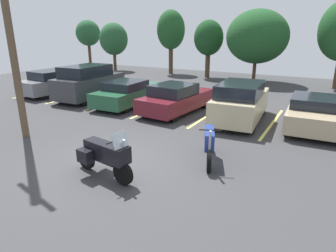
# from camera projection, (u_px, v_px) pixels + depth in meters

# --- Properties ---
(ground) EXTENTS (44.00, 44.00, 0.10)m
(ground) POSITION_uv_depth(u_px,v_px,m) (114.00, 165.00, 8.79)
(ground) COLOR #38383A
(motorcycle_touring) EXTENTS (2.16, 0.94, 1.42)m
(motorcycle_touring) POSITION_uv_depth(u_px,v_px,m) (105.00, 155.00, 7.78)
(motorcycle_touring) COLOR black
(motorcycle_touring) RESTS_ON ground
(motorcycle_second) EXTENTS (0.97, 2.00, 1.27)m
(motorcycle_second) POSITION_uv_depth(u_px,v_px,m) (209.00, 143.00, 8.81)
(motorcycle_second) COLOR black
(motorcycle_second) RESTS_ON ground
(parking_stripes) EXTENTS (20.53, 5.00, 0.01)m
(parking_stripes) POSITION_uv_depth(u_px,v_px,m) (183.00, 111.00, 14.71)
(parking_stripes) COLOR #EAE066
(parking_stripes) RESTS_ON ground
(car_grey) EXTENTS (2.11, 4.41, 1.52)m
(car_grey) POSITION_uv_depth(u_px,v_px,m) (54.00, 82.00, 18.38)
(car_grey) COLOR slate
(car_grey) RESTS_ON ground
(car_charcoal) EXTENTS (2.16, 4.49, 1.99)m
(car_charcoal) POSITION_uv_depth(u_px,v_px,m) (89.00, 83.00, 16.93)
(car_charcoal) COLOR #38383D
(car_charcoal) RESTS_ON ground
(car_green) EXTENTS (2.07, 4.87, 1.34)m
(car_green) POSITION_uv_depth(u_px,v_px,m) (129.00, 93.00, 15.76)
(car_green) COLOR #235638
(car_green) RESTS_ON ground
(car_maroon) EXTENTS (2.21, 4.58, 1.42)m
(car_maroon) POSITION_uv_depth(u_px,v_px,m) (176.00, 99.00, 14.23)
(car_maroon) COLOR maroon
(car_maroon) RESTS_ON ground
(car_champagne) EXTENTS (2.14, 4.51, 1.76)m
(car_champagne) POSITION_uv_depth(u_px,v_px,m) (241.00, 102.00, 12.71)
(car_champagne) COLOR #C1B289
(car_champagne) RESTS_ON ground
(car_tan) EXTENTS (2.15, 4.58, 1.34)m
(car_tan) POSITION_uv_depth(u_px,v_px,m) (314.00, 112.00, 11.92)
(car_tan) COLOR tan
(car_tan) RESTS_ON ground
(utility_pole) EXTENTS (1.79, 0.49, 9.11)m
(utility_pole) POSITION_uv_depth(u_px,v_px,m) (5.00, 3.00, 9.62)
(utility_pole) COLOR brown
(utility_pole) RESTS_ON ground
(tree_far_left) EXTENTS (2.47, 2.47, 4.79)m
(tree_far_left) POSITION_uv_depth(u_px,v_px,m) (209.00, 38.00, 24.48)
(tree_far_left) COLOR #4C3823
(tree_far_left) RESTS_ON ground
(tree_right) EXTENTS (2.81, 2.81, 4.71)m
(tree_right) POSITION_uv_depth(u_px,v_px,m) (114.00, 39.00, 29.12)
(tree_right) COLOR #4C3823
(tree_right) RESTS_ON ground
(tree_left) EXTENTS (2.65, 2.65, 5.09)m
(tree_left) POSITION_uv_depth(u_px,v_px,m) (88.00, 33.00, 32.16)
(tree_left) COLOR #4C3823
(tree_left) RESTS_ON ground
(tree_center) EXTENTS (2.57, 2.57, 5.75)m
(tree_center) POSITION_uv_depth(u_px,v_px,m) (171.00, 30.00, 26.64)
(tree_center) COLOR #4C3823
(tree_center) RESTS_ON ground
(tree_far_right) EXTENTS (4.64, 4.64, 5.47)m
(tree_far_right) POSITION_uv_depth(u_px,v_px,m) (257.00, 37.00, 22.02)
(tree_far_right) COLOR #4C3823
(tree_far_right) RESTS_ON ground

